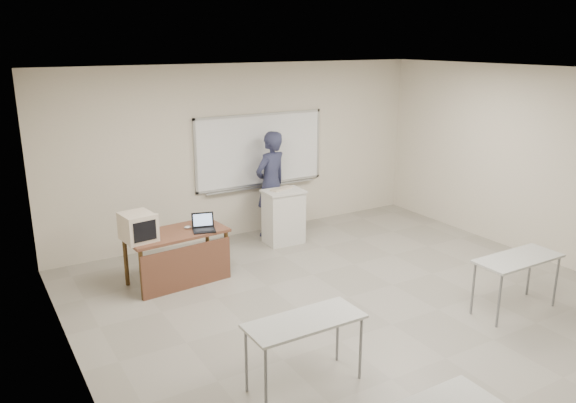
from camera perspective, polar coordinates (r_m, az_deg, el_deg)
floor at (r=7.18m, az=10.53°, el=-12.22°), size 7.00×8.00×0.01m
whiteboard at (r=9.96m, az=-2.85°, el=5.16°), size 2.48×0.10×1.31m
student_desks at (r=6.06m, az=19.41°, el=-11.37°), size 4.40×2.20×0.73m
instructor_desk at (r=8.09m, az=-10.99°, el=-4.67°), size 1.42×0.71×0.75m
podium at (r=9.58m, az=-0.46°, el=-1.54°), size 0.67×0.49×0.93m
crt_monitor at (r=7.85m, az=-15.03°, el=-2.51°), size 0.42×0.46×0.39m
laptop at (r=8.11m, az=-8.67°, el=-2.52°), size 0.32×0.29×0.23m
mouse at (r=8.22m, az=-10.16°, el=-2.59°), size 0.11×0.07×0.04m
keyboard at (r=9.52m, az=-0.64°, el=1.32°), size 0.46×0.27×0.02m
presenter at (r=9.83m, az=-1.75°, el=1.77°), size 0.79×0.64×1.87m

